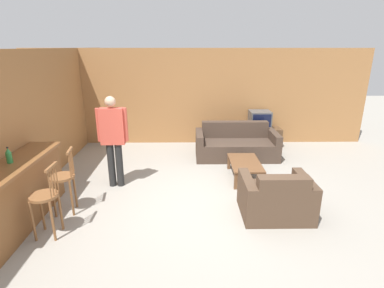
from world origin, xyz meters
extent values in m
plane|color=gray|center=(0.00, 0.00, 0.00)|extent=(24.00, 24.00, 0.00)
cube|color=#9E6B3D|center=(0.00, 3.63, 1.30)|extent=(9.40, 0.08, 2.60)
cube|color=#9E6B3D|center=(-3.16, 1.31, 1.30)|extent=(0.08, 8.63, 2.60)
cube|color=brown|center=(-2.83, -0.50, 0.47)|extent=(0.47, 2.06, 0.95)
cube|color=brown|center=(-2.83, -0.50, 0.97)|extent=(0.55, 2.12, 0.05)
cylinder|color=brown|center=(-2.28, -0.82, 0.64)|extent=(0.39, 0.39, 0.04)
cylinder|color=brown|center=(-2.42, -0.69, 0.31)|extent=(0.04, 0.04, 0.62)
cylinder|color=brown|center=(-2.42, -0.96, 0.31)|extent=(0.04, 0.04, 0.62)
cylinder|color=brown|center=(-2.14, -0.69, 0.31)|extent=(0.04, 0.04, 0.62)
cylinder|color=brown|center=(-2.14, -0.96, 0.31)|extent=(0.04, 0.04, 0.62)
cylinder|color=brown|center=(-2.11, -0.71, 0.85)|extent=(0.02, 0.02, 0.39)
cylinder|color=brown|center=(-2.11, -0.79, 0.85)|extent=(0.02, 0.02, 0.39)
cylinder|color=brown|center=(-2.11, -0.86, 0.85)|extent=(0.02, 0.02, 0.39)
cylinder|color=brown|center=(-2.11, -0.94, 0.85)|extent=(0.02, 0.02, 0.39)
cube|color=brown|center=(-2.11, -0.82, 1.07)|extent=(0.04, 0.33, 0.04)
cylinder|color=brown|center=(-2.28, -0.18, 0.64)|extent=(0.45, 0.45, 0.04)
cylinder|color=brown|center=(-2.44, -0.06, 0.31)|extent=(0.04, 0.04, 0.62)
cylinder|color=brown|center=(-2.39, -0.33, 0.31)|extent=(0.04, 0.04, 0.62)
cylinder|color=brown|center=(-2.17, -0.02, 0.31)|extent=(0.04, 0.04, 0.62)
cylinder|color=brown|center=(-2.12, -0.29, 0.31)|extent=(0.04, 0.04, 0.62)
cylinder|color=brown|center=(-2.13, -0.04, 0.85)|extent=(0.02, 0.02, 0.39)
cylinder|color=brown|center=(-2.12, -0.11, 0.85)|extent=(0.02, 0.02, 0.39)
cylinder|color=brown|center=(-2.11, -0.19, 0.85)|extent=(0.02, 0.02, 0.39)
cylinder|color=brown|center=(-2.10, -0.27, 0.85)|extent=(0.02, 0.02, 0.39)
cube|color=brown|center=(-2.12, -0.15, 1.07)|extent=(0.09, 0.33, 0.04)
cube|color=#423328|center=(0.95, 2.36, 0.21)|extent=(1.67, 0.93, 0.43)
cube|color=#423328|center=(0.95, 2.72, 0.63)|extent=(1.67, 0.22, 0.41)
cube|color=#423328|center=(0.03, 2.36, 0.32)|extent=(0.16, 0.93, 0.65)
cube|color=#423328|center=(1.86, 2.36, 0.32)|extent=(0.16, 0.93, 0.65)
cube|color=#4C3828|center=(1.17, -0.29, 0.21)|extent=(0.78, 0.89, 0.43)
cube|color=#4C3828|center=(1.17, -0.62, 0.62)|extent=(0.78, 0.22, 0.39)
cube|color=#4C3828|center=(1.64, -0.29, 0.32)|extent=(0.16, 0.89, 0.64)
cube|color=#4C3828|center=(0.70, -0.29, 0.32)|extent=(0.16, 0.89, 0.64)
cube|color=brown|center=(0.94, 1.13, 0.34)|extent=(0.61, 1.09, 0.04)
cube|color=brown|center=(0.67, 0.62, 0.16)|extent=(0.06, 0.06, 0.33)
cube|color=brown|center=(1.20, 0.62, 0.16)|extent=(0.06, 0.06, 0.33)
cube|color=brown|center=(0.67, 1.63, 0.16)|extent=(0.06, 0.06, 0.33)
cube|color=brown|center=(1.20, 1.63, 0.16)|extent=(0.06, 0.06, 0.33)
cube|color=#513823|center=(1.70, 3.25, 0.26)|extent=(1.18, 0.48, 0.52)
cube|color=#4C4C4C|center=(1.70, 3.25, 0.75)|extent=(0.55, 0.50, 0.47)
cube|color=black|center=(1.70, 3.00, 0.75)|extent=(0.48, 0.01, 0.40)
cylinder|color=#2D7F3D|center=(-2.88, -0.46, 1.08)|extent=(0.08, 0.08, 0.16)
cone|color=#2D7F3D|center=(-2.88, -0.46, 1.19)|extent=(0.08, 0.08, 0.07)
cylinder|color=black|center=(-2.88, -0.46, 1.23)|extent=(0.03, 0.03, 0.02)
cylinder|color=black|center=(-1.74, 0.82, 0.44)|extent=(0.14, 0.14, 0.87)
cylinder|color=black|center=(-1.59, 0.82, 0.44)|extent=(0.14, 0.14, 0.87)
cube|color=#CC4C3D|center=(-1.67, 0.82, 1.21)|extent=(0.45, 0.19, 0.69)
cylinder|color=#CC4C3D|center=(-1.91, 0.81, 1.24)|extent=(0.09, 0.09, 0.63)
cylinder|color=#CC4C3D|center=(-1.42, 0.82, 1.24)|extent=(0.09, 0.09, 0.63)
sphere|color=tan|center=(-1.67, 0.82, 1.68)|extent=(0.20, 0.20, 0.20)
camera|label=1|loc=(-0.25, -4.62, 2.64)|focal=28.00mm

